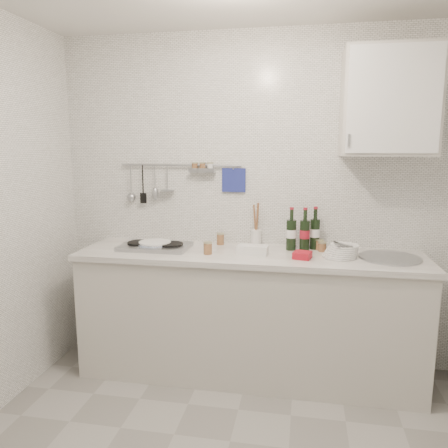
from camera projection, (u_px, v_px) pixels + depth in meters
name	position (u px, v px, depth m)	size (l,w,h in m)	color
back_wall	(255.00, 201.00, 3.33)	(3.00, 0.02, 2.50)	silver
counter	(249.00, 317.00, 3.18)	(2.44, 0.64, 0.96)	#BBB7AD
wall_rail	(178.00, 177.00, 3.37)	(0.98, 0.09, 0.34)	#93969B
wall_cabinet	(389.00, 102.00, 2.87)	(0.60, 0.38, 0.70)	#BBB7AD
plate_stack_hob	(153.00, 245.00, 3.22)	(0.26, 0.26, 0.05)	#45639D
plate_stack_sink	(342.00, 251.00, 2.96)	(0.24, 0.23, 0.09)	white
wine_bottles	(304.00, 229.00, 3.15)	(0.24, 0.13, 0.31)	black
butter_dish	(253.00, 250.00, 3.04)	(0.21, 0.11, 0.06)	white
strawberry_punnet	(302.00, 255.00, 2.93)	(0.11, 0.11, 0.05)	red
utensil_crock	(256.00, 235.00, 3.32)	(0.08, 0.08, 0.33)	white
jar_a	(220.00, 239.00, 3.34)	(0.06, 0.06, 0.09)	brown
jar_b	(320.00, 245.00, 3.16)	(0.06, 0.06, 0.08)	brown
jar_c	(322.00, 247.00, 3.12)	(0.06, 0.06, 0.07)	brown
jar_d	(208.00, 248.00, 3.04)	(0.06, 0.06, 0.09)	brown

